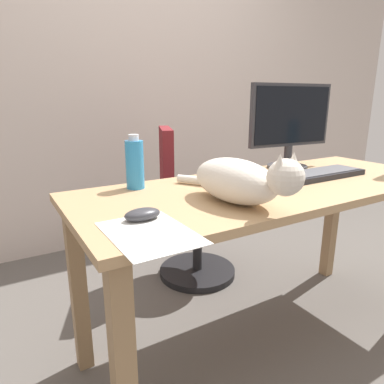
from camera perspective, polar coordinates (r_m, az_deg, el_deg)
The scene contains 10 objects.
ground_plane at distance 1.81m, azimuth 11.80°, elevation -22.63°, with size 8.00×8.00×0.00m, color #59544F.
back_wall at distance 2.74m, azimuth -9.75°, elevation 19.28°, with size 6.00×0.04×2.60m, color beige.
desk at distance 1.50m, azimuth 13.14°, elevation -2.66°, with size 1.66×0.65×0.76m.
office_chair at distance 2.11m, azimuth -0.43°, elevation -3.80°, with size 0.51×0.49×0.94m.
monitor at distance 1.80m, azimuth 16.05°, elevation 10.94°, with size 0.48×0.20×0.41m.
keyboard at distance 1.67m, azimuth 20.57°, elevation 2.85°, with size 0.44×0.15×0.03m.
cat at distance 1.16m, azimuth 7.88°, elevation 2.00°, with size 0.21×0.61×0.20m.
computer_mouse at distance 1.01m, azimuth -8.24°, elevation -3.70°, with size 0.11×0.06×0.04m, color #333338.
paper_sheet at distance 0.92m, azimuth -7.06°, elevation -6.76°, with size 0.21×0.30×0.00m, color white.
spray_bottle at distance 1.36m, azimuth -9.50°, elevation 4.64°, with size 0.07×0.07×0.21m.
Camera 1 is at (-1.00, -1.02, 1.10)m, focal length 32.08 mm.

